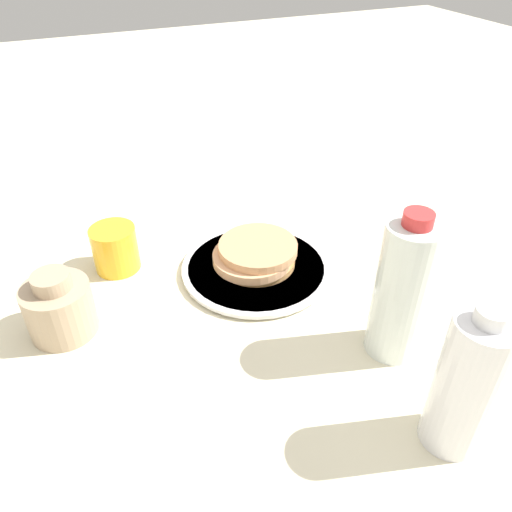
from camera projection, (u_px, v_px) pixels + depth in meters
ground_plane at (243, 278)px, 0.86m from camera, size 4.00×4.00×0.00m
plate at (256, 268)px, 0.88m from camera, size 0.26×0.26×0.01m
pancake_stack at (255, 255)px, 0.87m from camera, size 0.15×0.14×0.04m
juice_glass at (115, 248)px, 0.87m from camera, size 0.08×0.08×0.08m
cream_jug at (59, 307)px, 0.74m from camera, size 0.10×0.10×0.11m
water_bottle_near at (402, 290)px, 0.67m from camera, size 0.08×0.08×0.23m
water_bottle_mid at (467, 384)px, 0.56m from camera, size 0.07×0.07×0.21m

